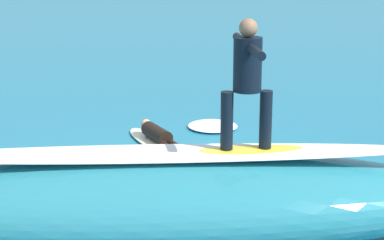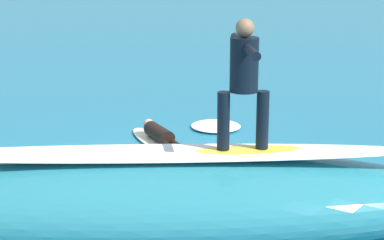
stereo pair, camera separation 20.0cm
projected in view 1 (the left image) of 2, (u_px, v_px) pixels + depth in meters
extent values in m
plane|color=teal|center=(163.00, 175.00, 11.42)|extent=(120.00, 120.00, 0.00)
ellipsoid|color=teal|center=(160.00, 202.00, 8.65)|extent=(8.17, 2.92, 1.24)
ellipsoid|color=white|center=(160.00, 153.00, 8.48)|extent=(6.84, 1.41, 0.08)
ellipsoid|color=yellow|center=(246.00, 152.00, 8.54)|extent=(1.98, 0.56, 0.09)
cylinder|color=black|center=(227.00, 121.00, 8.40)|extent=(0.16, 0.16, 0.74)
cylinder|color=black|center=(266.00, 120.00, 8.45)|extent=(0.16, 0.16, 0.74)
cylinder|color=black|center=(248.00, 65.00, 8.24)|extent=(0.37, 0.37, 0.67)
sphere|color=#936B4C|center=(248.00, 28.00, 8.12)|extent=(0.23, 0.23, 0.23)
cylinder|color=black|center=(256.00, 52.00, 7.72)|extent=(0.13, 0.61, 0.11)
cylinder|color=black|center=(241.00, 40.00, 8.64)|extent=(0.13, 0.61, 0.11)
ellipsoid|color=#EAE5C6|center=(157.00, 143.00, 13.07)|extent=(1.31, 2.42, 0.08)
cylinder|color=black|center=(157.00, 134.00, 13.02)|extent=(0.56, 0.89, 0.30)
sphere|color=tan|center=(146.00, 124.00, 13.45)|extent=(0.21, 0.21, 0.21)
cylinder|color=black|center=(179.00, 148.00, 12.42)|extent=(0.35, 0.71, 0.13)
cylinder|color=black|center=(170.00, 149.00, 12.35)|extent=(0.35, 0.71, 0.13)
ellipsoid|color=white|center=(213.00, 126.00, 14.24)|extent=(1.47, 1.47, 0.09)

